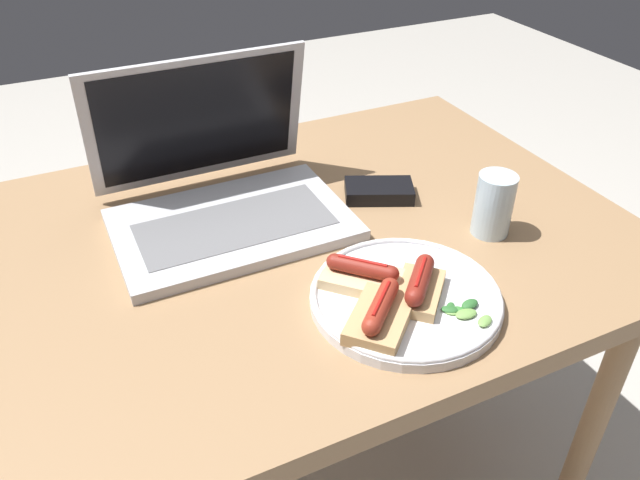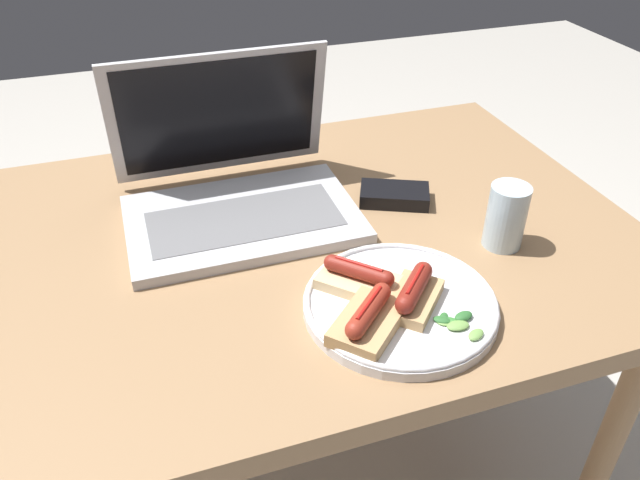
# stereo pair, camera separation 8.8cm
# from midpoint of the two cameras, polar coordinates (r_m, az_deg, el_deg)

# --- Properties ---
(desk) EXTENTS (1.26, 0.77, 0.71)m
(desk) POSITION_cam_midpoint_polar(r_m,az_deg,el_deg) (1.02, -3.97, -3.36)
(desk) COLOR #93704C
(desk) RESTS_ON ground_plane
(laptop) EXTENTS (0.37, 0.30, 0.25)m
(laptop) POSITION_cam_midpoint_polar(r_m,az_deg,el_deg) (1.04, -5.31, 4.71)
(laptop) COLOR #B7B7BC
(laptop) RESTS_ON desk
(plate) EXTENTS (0.26, 0.26, 0.02)m
(plate) POSITION_cam_midpoint_polar(r_m,az_deg,el_deg) (0.86, 10.28, -5.86)
(plate) COLOR silver
(plate) RESTS_ON desk
(sausage_toast_left) EXTENTS (0.11, 0.11, 0.04)m
(sausage_toast_left) POSITION_cam_midpoint_polar(r_m,az_deg,el_deg) (0.85, 11.53, -4.93)
(sausage_toast_left) COLOR tan
(sausage_toast_left) RESTS_ON plate
(sausage_toast_middle) EXTENTS (0.13, 0.13, 0.05)m
(sausage_toast_middle) POSITION_cam_midpoint_polar(r_m,az_deg,el_deg) (0.80, 7.61, -7.27)
(sausage_toast_middle) COLOR tan
(sausage_toast_middle) RESTS_ON plate
(sausage_toast_right) EXTENTS (0.12, 0.12, 0.04)m
(sausage_toast_right) POSITION_cam_midpoint_polar(r_m,az_deg,el_deg) (0.87, 6.44, -3.55)
(sausage_toast_right) COLOR #D6B784
(sausage_toast_right) RESTS_ON plate
(salad_pile) EXTENTS (0.06, 0.07, 0.01)m
(salad_pile) POSITION_cam_midpoint_polar(r_m,az_deg,el_deg) (0.84, 15.57, -7.45)
(salad_pile) COLOR #387A33
(salad_pile) RESTS_ON plate
(drinking_glass) EXTENTS (0.06, 0.06, 0.10)m
(drinking_glass) POSITION_cam_midpoint_polar(r_m,az_deg,el_deg) (1.00, 19.11, 1.97)
(drinking_glass) COLOR silver
(drinking_glass) RESTS_ON desk
(external_drive) EXTENTS (0.14, 0.11, 0.02)m
(external_drive) POSITION_cam_midpoint_polar(r_m,az_deg,el_deg) (1.09, 9.13, 4.00)
(external_drive) COLOR black
(external_drive) RESTS_ON desk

